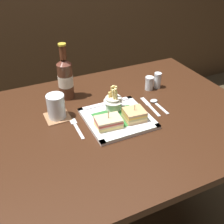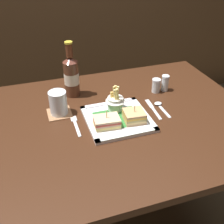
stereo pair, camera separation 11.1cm
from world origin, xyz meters
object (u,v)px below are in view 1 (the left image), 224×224
sandwich_half_right (134,115)px  fries_cup (113,101)px  square_plate (117,118)px  water_glass (56,108)px  pepper_shaker (157,81)px  fork (76,127)px  knife (149,106)px  dining_table (107,141)px  spoon (156,103)px  sandwich_half_left (108,122)px  beer_bottle (65,78)px  salt_shaker (149,84)px

sandwich_half_right → fries_cup: fries_cup is taller
sandwich_half_right → square_plate: bearing=147.3°
water_glass → pepper_shaker: 0.53m
fork → knife: (0.35, 0.02, 0.00)m
dining_table → spoon: size_ratio=10.05×
sandwich_half_left → fork: (-0.11, 0.06, -0.03)m
sandwich_half_left → pepper_shaker: (0.36, 0.21, 0.01)m
pepper_shaker → knife: bearing=-133.1°
beer_bottle → pepper_shaker: (0.44, -0.10, -0.07)m
knife → pepper_shaker: bearing=46.9°
fries_cup → spoon: size_ratio=0.87×
fork → pepper_shaker: (0.47, 0.15, 0.03)m
fork → knife: 0.35m
sandwich_half_left → salt_shaker: size_ratio=1.58×
dining_table → sandwich_half_right: size_ratio=14.53×
dining_table → water_glass: water_glass is taller
dining_table → beer_bottle: 0.34m
square_plate → sandwich_half_left: bearing=-147.3°
square_plate → fries_cup: (0.01, 0.07, 0.05)m
square_plate → beer_bottle: beer_bottle is taller
square_plate → fries_cup: size_ratio=2.32×
water_glass → spoon: water_glass is taller
square_plate → beer_bottle: size_ratio=0.99×
salt_shaker → sandwich_half_right: bearing=-133.7°
sandwich_half_right → knife: (0.12, 0.07, -0.03)m
sandwich_half_right → fork: size_ratio=0.61×
knife → spoon: spoon is taller
dining_table → water_glass: (-0.18, 0.11, 0.16)m
sandwich_half_right → beer_bottle: (-0.19, 0.31, 0.07)m
sandwich_half_right → pepper_shaker: 0.32m
square_plate → spoon: (0.21, 0.04, -0.00)m
dining_table → fries_cup: 0.18m
fries_cup → beer_bottle: (-0.15, 0.20, 0.05)m
spoon → pepper_shaker: 0.16m
sandwich_half_right → fork: bearing=165.7°
water_glass → fries_cup: bearing=-13.4°
square_plate → sandwich_half_right: (0.06, -0.04, 0.03)m
water_glass → fork: 0.12m
sandwich_half_right → dining_table: bearing=152.3°
dining_table → water_glass: bearing=148.6°
fries_cup → fork: fries_cup is taller
sandwich_half_left → pepper_shaker: 0.42m
sandwich_half_right → knife: sandwich_half_right is taller
spoon → salt_shaker: size_ratio=1.90×
square_plate → salt_shaker: size_ratio=3.85×
fries_cup → spoon: (0.20, -0.03, -0.05)m
spoon → beer_bottle: bearing=146.8°
fork → knife: same height
fries_cup → pepper_shaker: bearing=19.5°
sandwich_half_left → water_glass: bearing=135.3°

